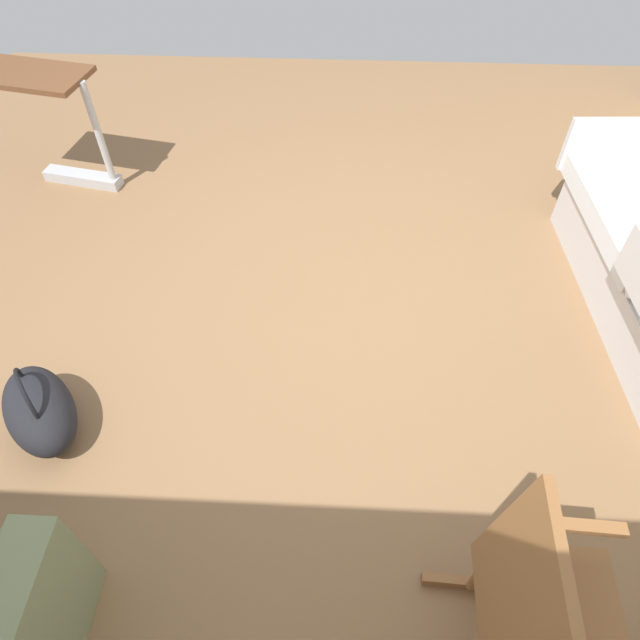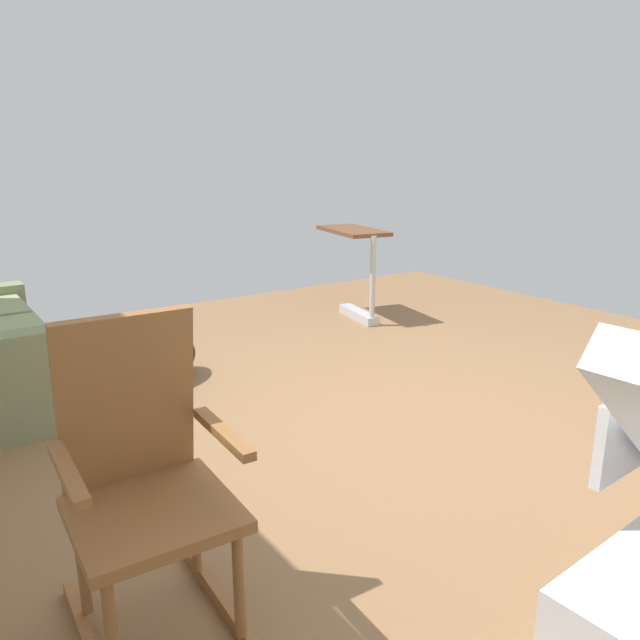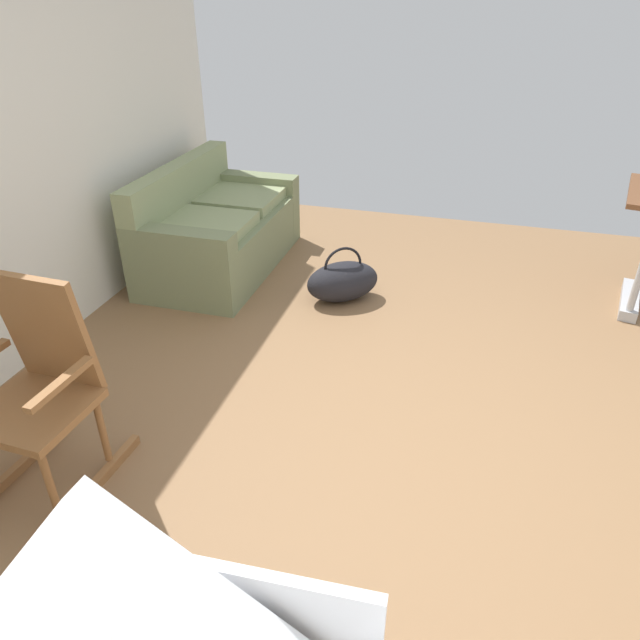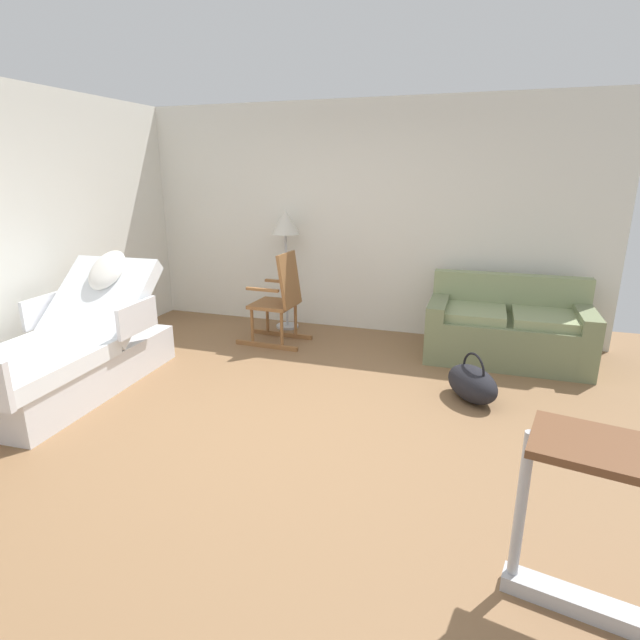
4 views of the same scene
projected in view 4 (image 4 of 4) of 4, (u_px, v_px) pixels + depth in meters
The scene contains 8 objects.
ground_plane at pixel (280, 420), 3.97m from camera, with size 6.83×6.83×0.00m, color olive.
back_wall at pixel (362, 220), 5.98m from camera, with size 5.67×0.10×2.70m, color silver.
hospital_bed at pixel (70, 356), 4.44m from camera, with size 1.08×2.11×1.20m.
couch at pixel (507, 331), 5.19m from camera, with size 1.60×0.85×0.85m.
rocking_chair at pixel (280, 300), 5.63m from camera, with size 0.78×0.52×1.05m.
floor_lamp at pixel (286, 230), 6.00m from camera, with size 0.34×0.34×1.48m.
overbed_table at pixel (604, 512), 2.08m from camera, with size 0.87×0.54×0.84m.
duffel_bag at pixel (472, 383), 4.28m from camera, with size 0.59×0.64×0.43m.
Camera 4 is at (1.42, -3.30, 1.90)m, focal length 27.95 mm.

